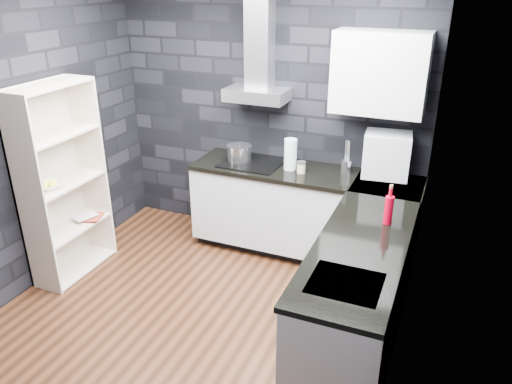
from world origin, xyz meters
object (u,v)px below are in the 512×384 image
Objects in this scene: appliance_garage at (387,155)px; fruit_bowl at (50,185)px; pot at (239,153)px; utensil_crock at (346,166)px; red_bottle at (389,210)px; bookshelf at (63,183)px; glass_vase at (290,154)px; storage_jar at (301,168)px.

fruit_bowl is (-2.65, -1.40, -0.19)m from appliance_garage.
appliance_garage is at bearing 4.50° from pot.
fruit_bowl is (-2.29, -1.39, -0.02)m from utensil_crock.
utensil_crock is 0.56× the size of red_bottle.
fruit_bowl is (-2.83, -0.48, -0.07)m from red_bottle.
red_bottle is 1.00× the size of fruit_bowl.
utensil_crock is at bearing 35.08° from bookshelf.
utensil_crock is 0.07× the size of bookshelf.
glass_vase reaches higher than fruit_bowl.
storage_jar is at bearing -22.88° from glass_vase.
pot reaches higher than storage_jar.
utensil_crock is at bearing 120.44° from red_bottle.
appliance_garage is (0.88, 0.12, 0.07)m from glass_vase.
utensil_crock is at bearing 174.81° from appliance_garage.
glass_vase is 3.09× the size of storage_jar.
glass_vase is at bearing -178.43° from appliance_garage.
pot is at bearing 46.23° from fruit_bowl.
bookshelf reaches higher than fruit_bowl.
red_bottle is at bearing -26.86° from pot.
utensil_crock is (0.39, 0.17, 0.01)m from storage_jar.
bookshelf is at bearing -151.53° from utensil_crock.
appliance_garage is 1.82× the size of fruit_bowl.
bookshelf is at bearing -173.31° from red_bottle.
red_bottle is (0.17, -0.92, -0.11)m from appliance_garage.
storage_jar is 0.24× the size of appliance_garage.
glass_vase is 2.11m from bookshelf.
appliance_garage is at bearing 1.32° from utensil_crock.
glass_vase is 0.74× the size of appliance_garage.
bookshelf is at bearing -161.26° from appliance_garage.
fruit_bowl is at bearing -83.39° from bookshelf.
red_bottle reaches higher than pot.
glass_vase is 0.54m from utensil_crock.
red_bottle is (0.54, -0.91, 0.05)m from utensil_crock.
glass_vase is 2.43× the size of utensil_crock.
glass_vase is at bearing -167.31° from utensil_crock.
pot is 0.58× the size of appliance_garage.
utensil_crock is (1.06, 0.10, -0.02)m from pot.
glass_vase reaches higher than red_bottle.
red_bottle is at bearing -59.56° from utensil_crock.
storage_jar is at bearing 141.27° from red_bottle.
fruit_bowl is at bearing -147.36° from storage_jar.
utensil_crock is 0.40m from appliance_garage.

